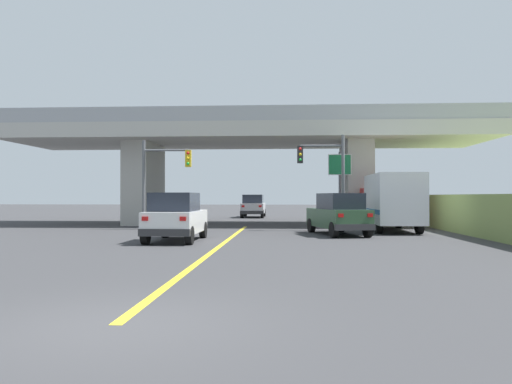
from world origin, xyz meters
TOP-DOWN VIEW (x-y plane):
  - ground at (0.00, 26.28)m, footprint 160.00×160.00m
  - overpass_bridge at (0.00, 26.28)m, footprint 31.02×8.25m
  - lane_divider_stripe at (0.00, 11.83)m, footprint 0.20×23.65m
  - suv_lead at (-2.10, 13.47)m, footprint 1.99×4.34m
  - suv_crossing at (5.04, 17.34)m, footprint 2.89×4.98m
  - box_truck at (8.12, 20.13)m, footprint 2.33×6.82m
  - sedan_oncoming at (-0.40, 37.32)m, footprint 2.01×4.83m
  - traffic_signal_nearside at (4.76, 20.50)m, footprint 2.60×0.36m
  - traffic_signal_farside at (-4.65, 20.94)m, footprint 2.82×0.36m
  - highway_sign at (5.80, 23.80)m, footprint 1.42×0.17m

SIDE VIEW (x-z plane):
  - ground at x=0.00m, z-range 0.00..0.00m
  - lane_divider_stripe at x=0.00m, z-range 0.00..0.01m
  - suv_lead at x=-2.10m, z-range 0.00..2.02m
  - suv_crossing at x=5.04m, z-range 0.00..2.02m
  - sedan_oncoming at x=-0.40m, z-range 0.01..2.03m
  - box_truck at x=8.12m, z-range 0.08..3.11m
  - traffic_signal_farside at x=-4.65m, z-range 0.72..5.78m
  - traffic_signal_nearside at x=4.76m, z-range 0.72..5.96m
  - highway_sign at x=5.80m, z-range 1.04..5.66m
  - overpass_bridge at x=0.00m, z-range 1.46..8.71m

